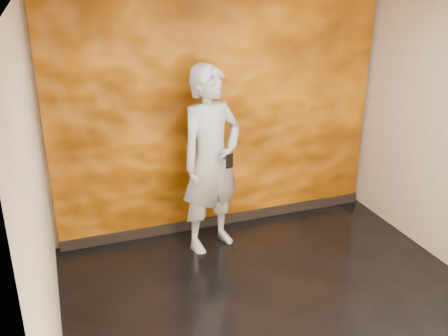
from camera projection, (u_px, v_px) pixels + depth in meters
The scene contains 5 objects.
room at pixel (299, 178), 4.08m from camera, with size 4.02×4.02×2.81m.
feature_wall at pixel (220, 117), 5.80m from camera, with size 3.90×0.06×2.75m, color orange.
baseboard at pixel (222, 220), 6.25m from camera, with size 3.90×0.04×0.12m, color black.
man at pixel (211, 160), 5.43m from camera, with size 0.76×0.50×2.10m, color #8E929C.
phone at pixel (230, 161), 5.18m from camera, with size 0.08×0.02×0.16m, color black.
Camera 1 is at (-1.84, -3.32, 3.00)m, focal length 40.00 mm.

